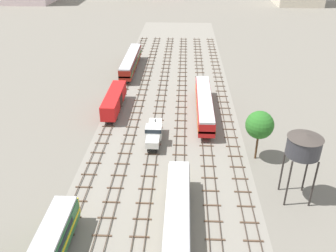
% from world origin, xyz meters
% --- Properties ---
extents(ground_plane, '(480.00, 480.00, 0.00)m').
position_xyz_m(ground_plane, '(0.00, 56.00, 0.00)').
color(ground_plane, slate).
extents(ballast_bed, '(26.38, 176.00, 0.01)m').
position_xyz_m(ballast_bed, '(0.00, 56.00, 0.00)').
color(ballast_bed, gray).
rests_on(ballast_bed, ground).
extents(track_far_left, '(2.40, 126.00, 0.29)m').
position_xyz_m(track_far_left, '(-11.19, 57.00, 0.14)').
color(track_far_left, '#47382D').
rests_on(track_far_left, ground).
extents(track_left, '(2.40, 126.00, 0.29)m').
position_xyz_m(track_left, '(-6.71, 57.00, 0.14)').
color(track_left, '#47382D').
rests_on(track_left, ground).
extents(track_centre_left, '(2.40, 126.00, 0.29)m').
position_xyz_m(track_centre_left, '(-2.24, 57.00, 0.14)').
color(track_centre_left, '#47382D').
rests_on(track_centre_left, ground).
extents(track_centre, '(2.40, 126.00, 0.29)m').
position_xyz_m(track_centre, '(2.24, 57.00, 0.14)').
color(track_centre, '#47382D').
rests_on(track_centre, ground).
extents(track_centre_right, '(2.40, 126.00, 0.29)m').
position_xyz_m(track_centre_right, '(6.71, 57.00, 0.14)').
color(track_centre_right, '#47382D').
rests_on(track_centre_right, ground).
extents(track_right, '(2.40, 126.00, 0.29)m').
position_xyz_m(track_right, '(11.19, 57.00, 0.14)').
color(track_right, '#47382D').
rests_on(track_right, ground).
extents(diesel_railcar_centre_near, '(2.96, 20.50, 3.80)m').
position_xyz_m(diesel_railcar_centre_near, '(2.24, 28.67, 2.60)').
color(diesel_railcar_centre_near, beige).
rests_on(diesel_railcar_centre_near, ground).
extents(shunter_loco_centre_left_mid, '(2.74, 8.46, 3.10)m').
position_xyz_m(shunter_loco_centre_left_mid, '(-2.24, 50.33, 2.01)').
color(shunter_loco_centre_left_mid, white).
rests_on(shunter_loco_centre_left_mid, ground).
extents(passenger_coach_centre_right_midfar, '(2.96, 22.00, 3.80)m').
position_xyz_m(passenger_coach_centre_right_midfar, '(6.71, 61.24, 2.61)').
color(passenger_coach_centre_right_midfar, red).
rests_on(passenger_coach_centre_right_midfar, ground).
extents(freight_boxcar_far_left_far, '(2.87, 14.00, 3.60)m').
position_xyz_m(freight_boxcar_far_left_far, '(-11.18, 62.31, 2.45)').
color(freight_boxcar_far_left_far, red).
rests_on(freight_boxcar_far_left_far, ground).
extents(passenger_coach_far_left_farther, '(2.96, 22.00, 3.80)m').
position_xyz_m(passenger_coach_far_left_farther, '(-11.19, 86.63, 2.61)').
color(passenger_coach_far_left_farther, maroon).
rests_on(passenger_coach_far_left_farther, ground).
extents(water_tower, '(4.50, 4.50, 9.92)m').
position_xyz_m(water_tower, '(17.88, 36.73, 8.30)').
color(water_tower, '#2D2826').
rests_on(water_tower, ground).
extents(lineside_tree_0, '(4.34, 4.34, 8.21)m').
position_xyz_m(lineside_tree_0, '(14.33, 46.23, 6.02)').
color(lineside_tree_0, '#4C331E').
rests_on(lineside_tree_0, ground).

